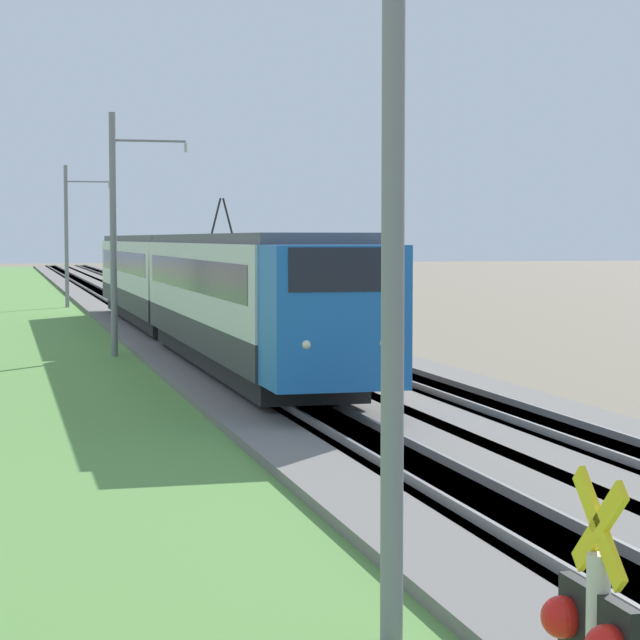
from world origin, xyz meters
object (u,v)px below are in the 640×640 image
object	(u,v)px
passenger_train	(188,282)
catenary_mast_far	(68,235)
catenary_mast_mid	(115,233)
catenary_mast_near	(400,243)

from	to	relation	value
passenger_train	catenary_mast_far	xyz separation A→B (m)	(27.15, 2.81, 1.72)
catenary_mast_far	catenary_mast_mid	bearing A→B (deg)	180.00
passenger_train	catenary_mast_mid	bearing A→B (deg)	-44.39
catenary_mast_near	catenary_mast_far	distance (m)	60.06
passenger_train	catenary_mast_near	size ratio (longest dim) A/B	5.43
catenary_mast_near	catenary_mast_mid	size ratio (longest dim) A/B	0.94
passenger_train	catenary_mast_far	world-z (taller)	catenary_mast_far
catenary_mast_near	catenary_mast_far	bearing A→B (deg)	0.00
catenary_mast_mid	catenary_mast_far	xyz separation A→B (m)	(30.03, -0.00, -0.01)
passenger_train	catenary_mast_near	xyz separation A→B (m)	(-32.90, 2.81, 1.50)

